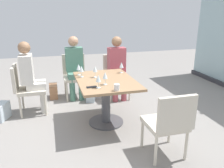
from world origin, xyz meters
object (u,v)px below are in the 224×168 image
wine_glass_0 (79,67)px  wine_glass_1 (105,76)px  wine_glass_5 (95,69)px  handbag_2 (54,91)px  handbag_1 (91,94)px  chair_far_right (169,121)px  wine_glass_2 (81,69)px  wine_glass_3 (98,79)px  person_front_left (31,74)px  chair_front_left (26,86)px  chair_side_end (75,73)px  coffee_cup (117,87)px  person_side_end (75,65)px  handbag_0 (2,111)px  dining_table_main (106,92)px  wine_glass_4 (121,65)px  person_far_left (117,65)px  chair_far_left (116,74)px  cell_phone_on_table (92,87)px

wine_glass_0 → wine_glass_1: (0.60, 0.30, 0.00)m
wine_glass_5 → handbag_2: size_ratio=0.62×
handbag_1 → chair_far_right: bearing=31.6°
wine_glass_2 → wine_glass_3: bearing=13.6°
person_front_left → wine_glass_0: (0.37, 0.77, 0.16)m
chair_front_left → handbag_2: chair_front_left is taller
chair_side_end → wine_glass_1: (1.60, 0.26, 0.37)m
coffee_cup → person_side_end: bearing=-169.0°
wine_glass_1 → chair_front_left: bearing=-129.4°
coffee_cup → handbag_0: bearing=-123.6°
wine_glass_0 → wine_glass_2: size_ratio=1.00×
chair_far_right → person_side_end: person_side_end is taller
dining_table_main → wine_glass_5: 0.39m
person_front_left → wine_glass_2: 0.95m
dining_table_main → chair_front_left: bearing=-120.6°
wine_glass_4 → handbag_0: (-0.27, -2.00, -0.72)m
person_far_left → handbag_1: bearing=-91.9°
wine_glass_2 → coffee_cup: size_ratio=2.06×
chair_front_left → wine_glass_4: size_ratio=4.70×
wine_glass_2 → handbag_0: wine_glass_2 is taller
wine_glass_5 → chair_far_left: bearing=146.4°
chair_far_left → wine_glass_2: (0.86, -0.82, 0.37)m
chair_side_end → cell_phone_on_table: bearing=1.7°
chair_side_end → wine_glass_2: wine_glass_2 is taller
dining_table_main → handbag_2: dining_table_main is taller
wine_glass_2 → wine_glass_3: size_ratio=1.00×
wine_glass_1 → chair_far_right: bearing=32.6°
wine_glass_2 → wine_glass_4: bearing=96.2°
wine_glass_0 → wine_glass_3: 0.74m
wine_glass_2 → wine_glass_3: (0.59, 0.14, 0.00)m
chair_far_left → person_side_end: bearing=-100.9°
chair_far_right → handbag_2: chair_far_right is taller
chair_far_right → wine_glass_5: bearing=-154.0°
chair_far_left → wine_glass_0: (0.73, -0.85, 0.37)m
wine_glass_2 → wine_glass_5: bearing=70.3°
wine_glass_0 → wine_glass_2: 0.13m
coffee_cup → handbag_2: 2.16m
chair_front_left → coffee_cup: size_ratio=9.67×
wine_glass_3 → wine_glass_5: bearing=173.2°
chair_far_left → chair_far_right: same height
chair_front_left → wine_glass_1: wine_glass_1 is taller
chair_far_left → person_front_left: 1.67m
person_front_left → chair_side_end: bearing=128.2°
person_front_left → cell_phone_on_table: bearing=39.6°
dining_table_main → handbag_1: bearing=-176.7°
chair_side_end → handbag_0: 1.57m
chair_far_right → cell_phone_on_table: 1.13m
person_front_left → handbag_1: size_ratio=4.20×
person_front_left → coffee_cup: person_front_left is taller
wine_glass_4 → handbag_0: wine_glass_4 is taller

